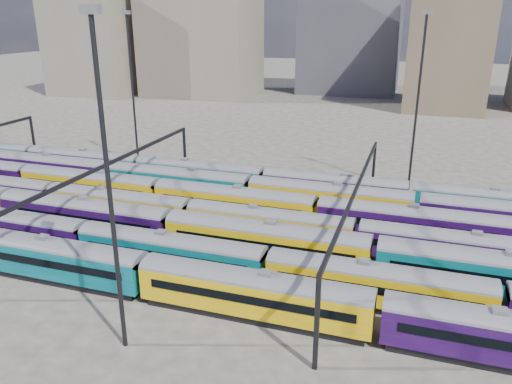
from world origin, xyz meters
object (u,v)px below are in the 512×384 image
(rake_2, at_px, (170,225))
(mast_2, at_px, (108,180))
(rake_1, at_px, (377,281))
(rake_0, at_px, (379,311))

(rake_2, bearing_deg, mast_2, -74.55)
(rake_1, distance_m, mast_2, 24.72)
(rake_0, bearing_deg, rake_2, 157.14)
(mast_2, bearing_deg, rake_1, 33.12)
(rake_2, bearing_deg, rake_0, -22.86)
(mast_2, bearing_deg, rake_2, 105.45)
(rake_1, relative_size, rake_2, 0.76)
(rake_0, height_order, mast_2, mast_2)
(rake_1, bearing_deg, rake_0, -82.80)
(rake_0, relative_size, mast_2, 4.93)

